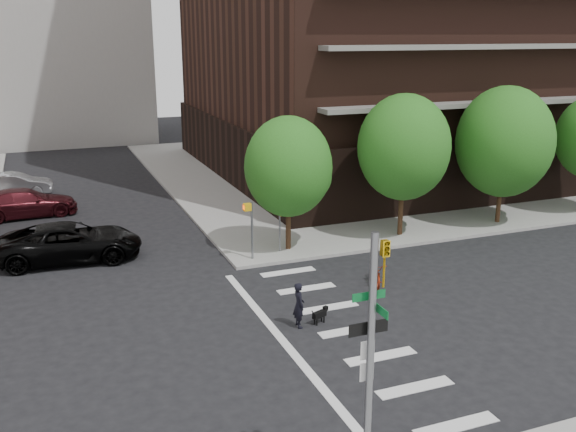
# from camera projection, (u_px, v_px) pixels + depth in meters

# --- Properties ---
(ground) EXTENTS (120.00, 120.00, 0.00)m
(ground) POSITION_uv_depth(u_px,v_px,m) (270.00, 345.00, 21.02)
(ground) COLOR black
(ground) RESTS_ON ground
(sidewalk_ne) EXTENTS (39.00, 33.00, 0.15)m
(sidewalk_ne) POSITION_uv_depth(u_px,v_px,m) (416.00, 165.00, 49.24)
(sidewalk_ne) COLOR gray
(sidewalk_ne) RESTS_ON ground
(crosswalk) EXTENTS (3.85, 13.00, 0.01)m
(crosswalk) POSITION_uv_depth(u_px,v_px,m) (331.00, 334.00, 21.80)
(crosswalk) COLOR silver
(crosswalk) RESTS_ON ground
(tree_a) EXTENTS (4.00, 4.00, 5.90)m
(tree_a) POSITION_uv_depth(u_px,v_px,m) (288.00, 167.00, 28.92)
(tree_a) COLOR #301E11
(tree_a) RESTS_ON sidewalk_ne
(tree_b) EXTENTS (4.50, 4.50, 6.65)m
(tree_b) POSITION_uv_depth(u_px,v_px,m) (404.00, 147.00, 30.90)
(tree_b) COLOR #301E11
(tree_b) RESTS_ON sidewalk_ne
(tree_c) EXTENTS (5.00, 5.00, 6.80)m
(tree_c) POSITION_uv_depth(u_px,v_px,m) (505.00, 142.00, 33.04)
(tree_c) COLOR #301E11
(tree_c) RESTS_ON sidewalk_ne
(traffic_signal) EXTENTS (0.90, 0.75, 6.00)m
(traffic_signal) POSITION_uv_depth(u_px,v_px,m) (370.00, 389.00, 13.41)
(traffic_signal) COLOR slate
(traffic_signal) RESTS_ON sidewalk_s
(pedestrian_signal) EXTENTS (2.18, 0.67, 2.60)m
(pedestrian_signal) POSITION_uv_depth(u_px,v_px,m) (258.00, 220.00, 28.41)
(pedestrian_signal) COLOR slate
(pedestrian_signal) RESTS_ON sidewalk_ne
(parked_car_black) EXTENTS (3.32, 6.37, 1.71)m
(parked_car_black) POSITION_uv_depth(u_px,v_px,m) (71.00, 242.00, 28.62)
(parked_car_black) COLOR black
(parked_car_black) RESTS_ON ground
(parked_car_maroon) EXTENTS (2.68, 5.65, 1.59)m
(parked_car_maroon) POSITION_uv_depth(u_px,v_px,m) (25.00, 203.00, 35.47)
(parked_car_maroon) COLOR #481319
(parked_car_maroon) RESTS_ON ground
(parked_car_silver) EXTENTS (1.91, 4.43, 1.42)m
(parked_car_silver) POSITION_uv_depth(u_px,v_px,m) (16.00, 184.00, 40.20)
(parked_car_silver) COLOR #A2A5AA
(parked_car_silver) RESTS_ON ground
(scooter) EXTENTS (1.28, 1.98, 0.98)m
(scooter) POSITION_uv_depth(u_px,v_px,m) (376.00, 273.00, 26.02)
(scooter) COLOR maroon
(scooter) RESTS_ON ground
(dog_walker) EXTENTS (0.61, 0.42, 1.62)m
(dog_walker) POSITION_uv_depth(u_px,v_px,m) (299.00, 305.00, 22.15)
(dog_walker) COLOR black
(dog_walker) RESTS_ON ground
(dog) EXTENTS (0.67, 0.38, 0.56)m
(dog) POSITION_uv_depth(u_px,v_px,m) (320.00, 314.00, 22.53)
(dog) COLOR black
(dog) RESTS_ON ground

